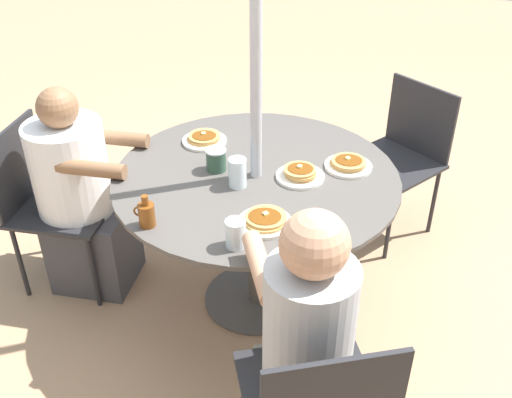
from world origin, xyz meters
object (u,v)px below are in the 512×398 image
(patio_chair_north, at_px, (402,151))
(syrup_bottle, at_px, (146,214))
(drinking_glass_b, at_px, (236,234))
(pancake_plate_b, at_px, (300,174))
(pancake_plate_a, at_px, (204,139))
(pancake_plate_c, at_px, (265,221))
(patio_table, at_px, (256,198))
(diner_east, at_px, (81,202))
(coffee_cup, at_px, (216,160))
(drinking_glass_a, at_px, (237,173))
(patio_chair_east, at_px, (48,196))
(pancake_plate_d, at_px, (348,164))
(diner_south, at_px, (305,356))

(patio_chair_north, relative_size, syrup_bottle, 6.27)
(drinking_glass_b, bearing_deg, patio_chair_north, -119.76)
(patio_chair_north, bearing_deg, pancake_plate_b, 98.87)
(syrup_bottle, bearing_deg, pancake_plate_b, -142.91)
(pancake_plate_a, bearing_deg, pancake_plate_c, 120.36)
(patio_table, bearing_deg, diner_east, -3.67)
(diner_east, xyz_separation_m, coffee_cup, (-0.70, 0.03, 0.31))
(patio_table, relative_size, drinking_glass_b, 11.37)
(diner_east, xyz_separation_m, pancake_plate_a, (-0.59, -0.22, 0.27))
(drinking_glass_a, relative_size, drinking_glass_b, 1.16)
(patio_chair_east, distance_m, pancake_plate_c, 1.25)
(diner_east, distance_m, pancake_plate_b, 1.12)
(pancake_plate_d, bearing_deg, pancake_plate_a, -12.58)
(pancake_plate_c, bearing_deg, patio_chair_north, -119.52)
(patio_table, height_order, pancake_plate_b, pancake_plate_b)
(patio_chair_east, bearing_deg, syrup_bottle, 57.36)
(pancake_plate_c, bearing_deg, patio_table, -77.09)
(syrup_bottle, bearing_deg, diner_east, -44.12)
(pancake_plate_c, distance_m, drinking_glass_b, 0.18)
(pancake_plate_d, bearing_deg, patio_chair_north, -116.15)
(patio_chair_north, height_order, pancake_plate_b, patio_chair_north)
(patio_chair_north, xyz_separation_m, pancake_plate_c, (0.65, 1.14, 0.26))
(patio_table, height_order, diner_east, diner_east)
(pancake_plate_b, distance_m, pancake_plate_c, 0.38)
(patio_chair_east, relative_size, diner_east, 0.79)
(patio_chair_east, bearing_deg, diner_south, 59.47)
(coffee_cup, bearing_deg, patio_chair_east, -2.95)
(patio_chair_north, xyz_separation_m, drinking_glass_a, (0.80, 0.87, 0.31))
(pancake_plate_d, bearing_deg, drinking_glass_a, 24.63)
(diner_south, xyz_separation_m, drinking_glass_a, (0.35, -0.75, 0.27))
(patio_chair_east, distance_m, drinking_glass_b, 1.24)
(diner_south, xyz_separation_m, drinking_glass_b, (0.29, -0.32, 0.26))
(pancake_plate_a, height_order, coffee_cup, coffee_cup)
(pancake_plate_c, height_order, pancake_plate_d, pancake_plate_d)
(pancake_plate_b, distance_m, syrup_bottle, 0.72)
(drinking_glass_a, bearing_deg, patio_chair_east, -9.58)
(patio_table, bearing_deg, syrup_bottle, 49.18)
(pancake_plate_a, xyz_separation_m, drinking_glass_b, (-0.28, 0.80, 0.04))
(pancake_plate_c, xyz_separation_m, coffee_cup, (0.27, -0.39, 0.04))
(patio_table, distance_m, pancake_plate_d, 0.45)
(patio_table, bearing_deg, coffee_cup, -7.08)
(pancake_plate_a, xyz_separation_m, pancake_plate_c, (-0.38, 0.65, 0.00))
(patio_chair_east, relative_size, coffee_cup, 8.34)
(pancake_plate_b, height_order, coffee_cup, coffee_cup)
(pancake_plate_d, bearing_deg, diner_south, 82.38)
(patio_chair_north, relative_size, patio_chair_east, 1.00)
(patio_chair_east, distance_m, pancake_plate_b, 1.29)
(drinking_glass_b, bearing_deg, patio_chair_east, -29.21)
(syrup_bottle, xyz_separation_m, drinking_glass_b, (-0.37, 0.09, 0.00))
(pancake_plate_d, bearing_deg, syrup_bottle, 35.21)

